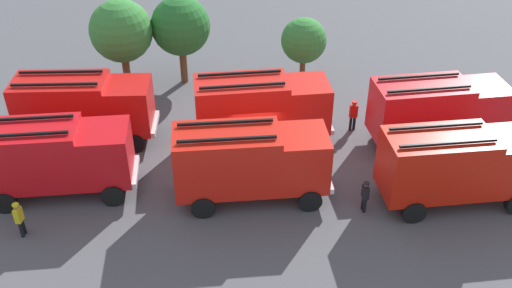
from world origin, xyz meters
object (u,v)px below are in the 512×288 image
object	(u,v)px
fire_truck_0	(53,156)
firefighter_3	(97,99)
fire_truck_5	(438,109)
firefighter_0	(365,195)
fire_truck_1	(250,160)
firefighter_4	(19,218)
tree_1	(181,26)
traffic_cone_0	(298,114)
fire_truck_3	(84,106)
firefighter_2	(436,103)
tree_0	(121,31)
tree_2	(304,41)
fire_truck_4	(261,106)
firefighter_1	(353,114)
fire_truck_2	(458,164)

from	to	relation	value
fire_truck_0	firefighter_3	xyz separation A→B (m)	(-0.09, 7.47, -1.26)
fire_truck_5	firefighter_0	xyz separation A→B (m)	(-4.37, -5.68, -1.26)
fire_truck_5	firefighter_3	xyz separation A→B (m)	(-18.85, 2.66, -1.26)
fire_truck_1	firefighter_4	distance (m)	10.34
tree_1	traffic_cone_0	world-z (taller)	tree_1
fire_truck_3	firefighter_2	world-z (taller)	fire_truck_3
tree_0	traffic_cone_0	distance (m)	11.59
fire_truck_0	tree_2	distance (m)	16.65
fire_truck_0	traffic_cone_0	world-z (taller)	fire_truck_0
traffic_cone_0	fire_truck_0	bearing A→B (deg)	-148.30
fire_truck_1	fire_truck_4	bearing A→B (deg)	78.03
fire_truck_0	traffic_cone_0	xyz separation A→B (m)	(11.58, 7.15, -1.85)
fire_truck_0	tree_0	world-z (taller)	tree_0
firefighter_2	tree_1	world-z (taller)	tree_1
firefighter_1	firefighter_4	distance (m)	17.79
fire_truck_1	tree_1	xyz separation A→B (m)	(-4.71, 11.57, 1.64)
tree_0	fire_truck_0	bearing A→B (deg)	-95.76
firefighter_3	firefighter_4	size ratio (longest dim) A/B	0.92
fire_truck_5	firefighter_4	distance (m)	21.01
firefighter_0	traffic_cone_0	bearing A→B (deg)	-83.21
firefighter_1	firefighter_3	distance (m)	14.75
fire_truck_5	tree_1	distance (m)	15.92
firefighter_0	tree_1	size ratio (longest dim) A/B	0.29
firefighter_1	tree_2	size ratio (longest dim) A/B	0.42
traffic_cone_0	fire_truck_5	bearing A→B (deg)	-18.09
fire_truck_5	firefighter_4	world-z (taller)	fire_truck_5
fire_truck_5	firefighter_3	size ratio (longest dim) A/B	4.65
fire_truck_0	firefighter_4	xyz separation A→B (m)	(-0.71, -3.01, -1.17)
fire_truck_0	fire_truck_5	world-z (taller)	same
fire_truck_2	firefighter_1	bearing A→B (deg)	114.16
fire_truck_3	fire_truck_5	distance (m)	18.61
firefighter_1	traffic_cone_0	world-z (taller)	firefighter_1
fire_truck_4	firefighter_2	distance (m)	10.43
fire_truck_3	tree_0	xyz separation A→B (m)	(0.90, 5.79, 1.76)
fire_truck_2	fire_truck_3	bearing A→B (deg)	157.08
fire_truck_2	fire_truck_5	distance (m)	4.83
firefighter_1	fire_truck_0	bearing A→B (deg)	-82.03
firefighter_4	tree_0	size ratio (longest dim) A/B	0.30
fire_truck_5	tree_0	distance (m)	18.64
firefighter_4	tree_0	distance (m)	13.80
fire_truck_3	traffic_cone_0	world-z (taller)	fire_truck_3
firefighter_2	tree_0	bearing A→B (deg)	-17.51
fire_truck_2	firefighter_4	xyz separation A→B (m)	(-19.26, -3.00, -1.17)
firefighter_0	firefighter_3	world-z (taller)	same
firefighter_2	firefighter_4	xyz separation A→B (m)	(-20.20, -10.63, 0.04)
firefighter_0	tree_1	xyz separation A→B (m)	(-9.98, 12.39, 2.89)
firefighter_1	traffic_cone_0	distance (m)	3.28
fire_truck_5	tree_0	size ratio (longest dim) A/B	1.29
firefighter_1	firefighter_2	distance (m)	5.15
firefighter_4	fire_truck_5	bearing A→B (deg)	26.72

